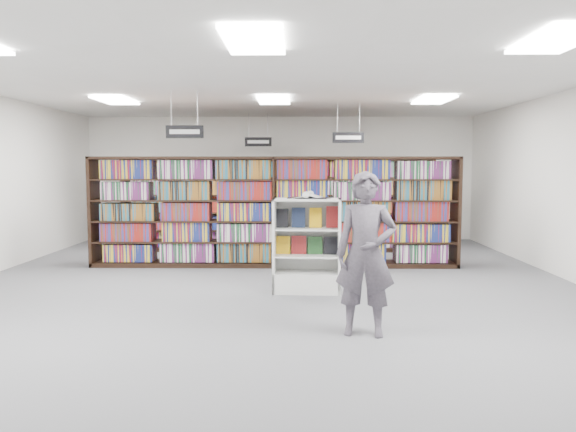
{
  "coord_description": "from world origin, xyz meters",
  "views": [
    {
      "loc": [
        0.42,
        -8.71,
        1.92
      ],
      "look_at": [
        0.29,
        0.5,
        1.1
      ],
      "focal_mm": 35.0,
      "sensor_mm": 36.0,
      "label": 1
    }
  ],
  "objects_px": {
    "bookshelf_row_near": "(274,212)",
    "endcap_display": "(307,260)",
    "shopper": "(366,254)",
    "open_book": "(309,196)"
  },
  "relations": [
    {
      "from": "shopper",
      "to": "bookshelf_row_near",
      "type": "bearing_deg",
      "value": 114.92
    },
    {
      "from": "bookshelf_row_near",
      "to": "endcap_display",
      "type": "distance_m",
      "value": 2.36
    },
    {
      "from": "open_book",
      "to": "shopper",
      "type": "distance_m",
      "value": 2.38
    },
    {
      "from": "endcap_display",
      "to": "shopper",
      "type": "relative_size",
      "value": 0.77
    },
    {
      "from": "shopper",
      "to": "endcap_display",
      "type": "bearing_deg",
      "value": 115.27
    },
    {
      "from": "bookshelf_row_near",
      "to": "open_book",
      "type": "distance_m",
      "value": 2.31
    },
    {
      "from": "bookshelf_row_near",
      "to": "endcap_display",
      "type": "xyz_separation_m",
      "value": [
        0.59,
        -2.21,
        -0.57
      ]
    },
    {
      "from": "endcap_display",
      "to": "open_book",
      "type": "height_order",
      "value": "open_book"
    },
    {
      "from": "endcap_display",
      "to": "shopper",
      "type": "bearing_deg",
      "value": -71.46
    },
    {
      "from": "open_book",
      "to": "shopper",
      "type": "xyz_separation_m",
      "value": [
        0.59,
        -2.24,
        -0.53
      ]
    }
  ]
}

